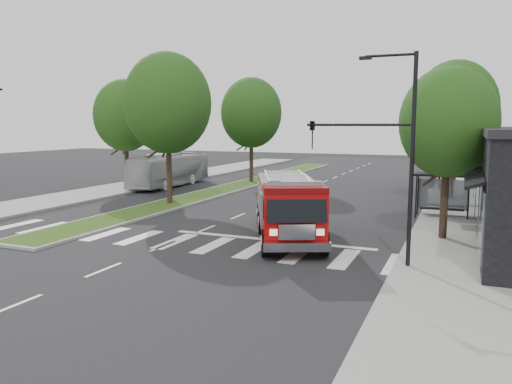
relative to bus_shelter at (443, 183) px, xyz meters
The scene contains 15 objects.
ground 14.00m from the bus_shelter, 143.97° to the right, with size 140.00×140.00×0.00m, color black.
sidewalk_right 3.00m from the bus_shelter, 54.94° to the left, with size 5.00×80.00×0.15m, color gray.
sidewalk_left 25.84m from the bus_shelter, behind, with size 5.00×80.00×0.15m, color gray.
median 19.92m from the bus_shelter, 150.20° to the left, with size 3.00×50.00×0.15m.
bus_shelter is the anchor object (origin of this frame).
tree_right_near 7.06m from the bus_shelter, 87.21° to the right, with size 4.40×4.40×8.05m.
tree_right_mid 7.36m from the bus_shelter, 87.07° to the left, with size 5.60×5.60×9.72m.
tree_right_far 16.30m from the bus_shelter, 88.92° to the left, with size 5.00×5.00×8.73m.
tree_median_near 17.98m from the bus_shelter, behind, with size 5.80×5.80×10.16m.
tree_median_far 21.36m from the bus_shelter, 145.43° to the left, with size 5.60×5.60×9.72m.
tree_left_mid 25.82m from the bus_shelter, behind, with size 5.20×5.20×9.16m.
streetlight_right_near 12.05m from the bus_shelter, 97.76° to the right, with size 4.08×0.22×8.00m.
streetlight_right_far 12.13m from the bus_shelter, 94.11° to the left, with size 2.11×0.20×8.00m.
fire_engine 10.67m from the bus_shelter, 128.46° to the right, with size 6.03×9.21×3.09m.
city_bus 23.95m from the bus_shelter, 163.19° to the left, with size 2.45×10.46×2.91m, color #B1B2B6.
Camera 1 is at (12.26, -22.51, 5.40)m, focal length 35.00 mm.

